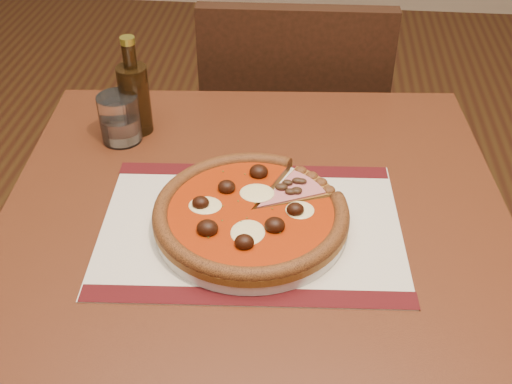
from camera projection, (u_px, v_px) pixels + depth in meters
table at (255, 262)px, 1.06m from camera, size 0.86×0.86×0.75m
chair_far at (292, 137)px, 1.63m from camera, size 0.44×0.44×0.89m
placemat at (251, 227)px, 0.98m from camera, size 0.48×0.36×0.00m
plate at (251, 222)px, 0.97m from camera, size 0.29×0.29×0.02m
pizza at (251, 212)px, 0.96m from camera, size 0.29×0.29×0.04m
ham_slice at (298, 189)px, 1.01m from camera, size 0.12×0.12×0.02m
water_glass at (120, 119)px, 1.15m from camera, size 0.09×0.09×0.09m
bottle at (134, 96)px, 1.16m from camera, size 0.06×0.06×0.19m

